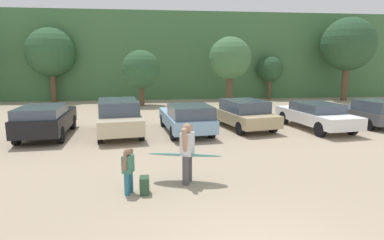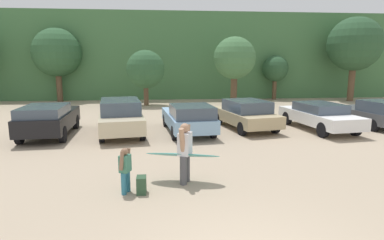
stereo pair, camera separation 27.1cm
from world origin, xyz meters
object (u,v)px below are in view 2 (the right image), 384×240
parked_car_tan (246,114)px  person_child (125,168)px  parked_car_black (49,119)px  parked_car_dark_gray (372,113)px  backpack_dropped (141,185)px  parked_car_champagne (121,116)px  person_adult (185,150)px  parked_car_sky_blue (188,118)px  surfboard_teal (182,155)px  parked_car_white (319,115)px

parked_car_tan → person_child: bearing=134.3°
parked_car_tan → person_child: (-5.18, -7.78, -0.09)m
parked_car_tan → parked_car_black: bearing=83.5°
parked_car_dark_gray → backpack_dropped: size_ratio=9.26×
parked_car_black → parked_car_champagne: parked_car_champagne is taller
person_child → backpack_dropped: bearing=-165.9°
person_adult → backpack_dropped: bearing=50.6°
parked_car_sky_blue → parked_car_dark_gray: bearing=-92.6°
parked_car_dark_gray → backpack_dropped: (-11.48, -7.70, -0.51)m
backpack_dropped → parked_car_sky_blue: bearing=75.7°
parked_car_tan → person_adult: 8.06m
parked_car_black → person_adult: person_adult is taller
parked_car_champagne → parked_car_sky_blue: parked_car_champagne is taller
parked_car_black → parked_car_dark_gray: 16.08m
person_child → surfboard_teal: (1.51, 0.67, 0.10)m
parked_car_champagne → parked_car_tan: size_ratio=1.06×
parked_car_black → surfboard_teal: (5.69, -6.19, -0.04)m
parked_car_tan → person_adult: person_adult is taller
parked_car_champagne → parked_car_dark_gray: bearing=-96.8°
person_adult → person_child: 1.70m
parked_car_dark_gray → person_child: size_ratio=3.47×
parked_car_sky_blue → surfboard_teal: 6.36m
person_child → backpack_dropped: (0.40, -0.06, -0.45)m
parked_car_black → parked_car_champagne: 3.19m
parked_car_tan → backpack_dropped: bearing=136.6°
parked_car_dark_gray → surfboard_teal: bearing=115.0°
parked_car_sky_blue → parked_car_tan: parked_car_tan is taller
person_child → surfboard_teal: person_child is taller
parked_car_black → parked_car_dark_gray: bearing=-91.4°
parked_car_white → parked_car_dark_gray: (3.11, 0.49, 0.01)m
parked_car_sky_blue → person_child: (-2.19, -6.99, -0.07)m
parked_car_tan → parked_car_dark_gray: parked_car_tan is taller
parked_car_champagne → parked_car_sky_blue: (3.20, -0.19, -0.11)m
parked_car_champagne → parked_car_tan: bearing=-93.4°
parked_car_champagne → parked_car_dark_gray: size_ratio=1.19×
parked_car_champagne → parked_car_white: size_ratio=0.99×
parked_car_champagne → person_adult: person_adult is taller
parked_car_black → parked_car_tan: bearing=-88.6°
parked_car_black → person_child: parked_car_black is taller
parked_car_sky_blue → parked_car_champagne: bearing=80.2°
person_child → parked_car_sky_blue: bearing=-85.4°
parked_car_white → parked_car_dark_gray: parked_car_dark_gray is taller
backpack_dropped → parked_car_champagne: bearing=101.0°
parked_car_dark_gray → person_child: parked_car_dark_gray is taller
surfboard_teal → backpack_dropped: (-1.11, -0.73, -0.56)m
parked_car_white → person_adult: 9.75m
parked_car_tan → parked_car_champagne: bearing=83.5°
parked_car_sky_blue → parked_car_white: bearing=-95.0°
parked_car_sky_blue → parked_car_dark_gray: size_ratio=1.18×
parked_car_dark_gray → person_adult: person_adult is taller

